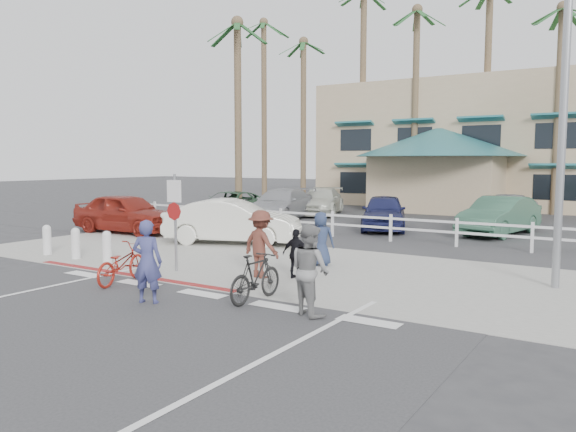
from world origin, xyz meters
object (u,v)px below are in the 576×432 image
Objects in this scene: bike_black at (256,277)px; sign_post at (175,218)px; car_red_compact at (127,213)px; car_white_sedan at (233,222)px; bike_red at (121,263)px.

sign_post is at bearing -20.45° from bike_black.
car_red_compact is (-11.07, 6.35, 0.30)m from bike_black.
sign_post reaches higher than bike_black.
car_red_compact reaches higher than car_white_sedan.
sign_post is 0.60× the size of car_white_sedan.
car_white_sedan is at bearing -47.40° from bike_black.
bike_red is at bearing -93.61° from sign_post.
sign_post is 8.90m from car_red_compact.
car_red_compact is at bearing -55.09° from bike_red.
bike_red is at bearing 5.79° from bike_black.
car_white_sedan is at bearing -93.77° from car_red_compact.
car_red_compact is at bearing 146.55° from sign_post.
sign_post is at bearing -106.37° from bike_red.
car_red_compact is (-7.30, 6.65, 0.33)m from bike_red.
car_white_sedan is 5.55m from car_red_compact.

